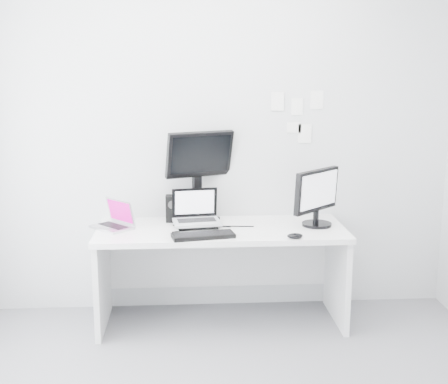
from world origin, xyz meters
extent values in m
plane|color=silver|center=(0.00, 1.60, 1.35)|extent=(3.60, 0.00, 3.60)
cube|color=white|center=(0.00, 1.25, 0.36)|extent=(1.80, 0.70, 0.73)
cube|color=#B7B7BC|center=(-0.79, 1.28, 0.84)|extent=(0.36, 0.36, 0.22)
cube|color=black|center=(-0.35, 1.46, 0.83)|extent=(0.13, 0.13, 0.20)
cube|color=#A9ABB0|center=(-0.17, 1.28, 0.87)|extent=(0.37, 0.30, 0.28)
cube|color=black|center=(-0.15, 1.51, 1.08)|extent=(0.55, 0.36, 0.70)
cube|color=black|center=(0.71, 1.27, 0.95)|extent=(0.50, 0.48, 0.43)
cube|color=black|center=(-0.14, 1.01, 0.74)|extent=(0.45, 0.23, 0.03)
ellipsoid|color=black|center=(0.49, 0.95, 0.75)|extent=(0.12, 0.08, 0.04)
cube|color=white|center=(0.45, 1.59, 1.62)|extent=(0.10, 0.00, 0.14)
cube|color=white|center=(0.60, 1.59, 1.58)|extent=(0.09, 0.00, 0.13)
cube|color=white|center=(0.75, 1.59, 1.63)|extent=(0.10, 0.00, 0.14)
cube|color=white|center=(0.58, 1.59, 1.42)|extent=(0.11, 0.00, 0.08)
cube|color=white|center=(0.67, 1.59, 1.37)|extent=(0.10, 0.00, 0.14)
camera|label=1|loc=(-0.25, -2.90, 1.87)|focal=47.52mm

